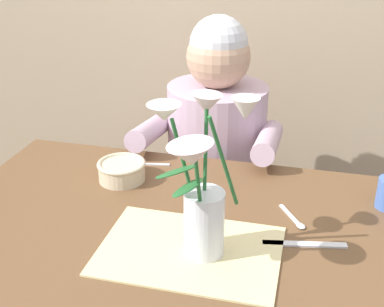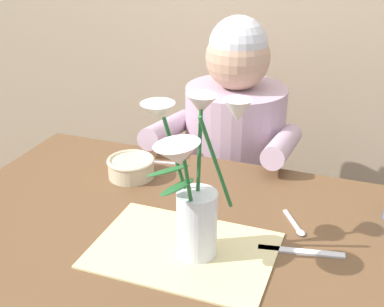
{
  "view_description": "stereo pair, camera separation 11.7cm",
  "coord_description": "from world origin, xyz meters",
  "views": [
    {
      "loc": [
        0.28,
        -0.98,
        1.42
      ],
      "look_at": [
        0.03,
        0.05,
        0.92
      ],
      "focal_mm": 47.65,
      "sensor_mm": 36.0,
      "label": 1
    },
    {
      "loc": [
        0.39,
        -0.94,
        1.42
      ],
      "look_at": [
        0.03,
        0.05,
        0.92
      ],
      "focal_mm": 47.65,
      "sensor_mm": 36.0,
      "label": 2
    }
  ],
  "objects": [
    {
      "name": "dinner_knife",
      "position": [
        0.3,
        0.01,
        0.74
      ],
      "size": [
        0.19,
        0.05,
        0.0
      ],
      "primitive_type": "cube",
      "rotation": [
        0.0,
        0.0,
        0.19
      ],
      "color": "silver",
      "rests_on": "dining_table"
    },
    {
      "name": "seated_person",
      "position": [
        -0.03,
        0.62,
        0.56
      ],
      "size": [
        0.45,
        0.47,
        1.14
      ],
      "rotation": [
        0.0,
        0.0,
        -0.06
      ],
      "color": "#4C4C56",
      "rests_on": "ground_plane"
    },
    {
      "name": "striped_placemat",
      "position": [
        0.05,
        -0.08,
        0.74
      ],
      "size": [
        0.4,
        0.28,
        0.0
      ],
      "primitive_type": "cube",
      "color": "beige",
      "rests_on": "dining_table"
    },
    {
      "name": "spoon_0",
      "position": [
        -0.19,
        0.31,
        0.74
      ],
      "size": [
        0.12,
        0.04,
        0.01
      ],
      "color": "silver",
      "rests_on": "dining_table"
    },
    {
      "name": "dining_table",
      "position": [
        0.0,
        0.0,
        0.64
      ],
      "size": [
        1.2,
        0.8,
        0.74
      ],
      "color": "brown",
      "rests_on": "ground_plane"
    },
    {
      "name": "ceramic_bowl",
      "position": [
        -0.22,
        0.2,
        0.77
      ],
      "size": [
        0.14,
        0.14,
        0.06
      ],
      "color": "beige",
      "rests_on": "dining_table"
    },
    {
      "name": "spoon_1",
      "position": [
        0.27,
        0.1,
        0.74
      ],
      "size": [
        0.08,
        0.11,
        0.01
      ],
      "color": "silver",
      "rests_on": "dining_table"
    },
    {
      "name": "flower_vase",
      "position": [
        0.08,
        -0.09,
        0.92
      ],
      "size": [
        0.25,
        0.22,
        0.36
      ],
      "color": "silver",
      "rests_on": "dining_table"
    }
  ]
}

